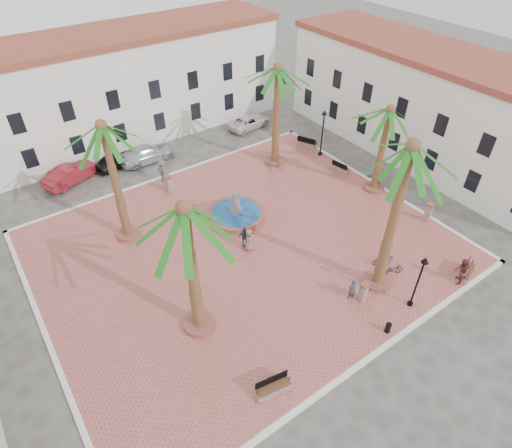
% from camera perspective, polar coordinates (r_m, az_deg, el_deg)
% --- Properties ---
extents(ground, '(120.00, 120.00, 0.00)m').
position_cam_1_polar(ground, '(29.27, -1.60, -3.13)').
color(ground, '#56544F').
rests_on(ground, ground).
extents(plaza, '(26.00, 22.00, 0.15)m').
position_cam_1_polar(plaza, '(29.22, -1.60, -3.03)').
color(plaza, '#B95B54').
rests_on(plaza, ground).
extents(kerb_n, '(26.30, 0.30, 0.16)m').
position_cam_1_polar(kerb_n, '(37.03, -11.23, 6.50)').
color(kerb_n, silver).
rests_on(kerb_n, ground).
extents(kerb_s, '(26.30, 0.30, 0.16)m').
position_cam_1_polar(kerb_s, '(24.05, 13.97, -17.59)').
color(kerb_s, silver).
rests_on(kerb_s, ground).
extents(kerb_e, '(0.30, 22.30, 0.16)m').
position_cam_1_polar(kerb_e, '(36.44, 15.66, 5.11)').
color(kerb_e, silver).
rests_on(kerb_e, ground).
extents(kerb_w, '(0.30, 22.30, 0.16)m').
position_cam_1_polar(kerb_w, '(26.79, -26.05, -13.66)').
color(kerb_w, silver).
rests_on(kerb_w, ground).
extents(building_north, '(30.40, 7.40, 9.50)m').
position_cam_1_polar(building_north, '(42.55, -17.69, 17.06)').
color(building_north, white).
rests_on(building_north, ground).
extents(building_east, '(7.40, 26.40, 9.00)m').
position_cam_1_polar(building_east, '(40.53, 21.48, 14.69)').
color(building_east, white).
rests_on(building_east, ground).
extents(fountain, '(4.16, 4.16, 2.15)m').
position_cam_1_polar(fountain, '(31.46, -2.69, 1.45)').
color(fountain, '#9C5043').
rests_on(fountain, plaza).
extents(palm_nw, '(5.21, 5.21, 8.78)m').
position_cam_1_polar(palm_nw, '(27.17, -19.53, 10.61)').
color(palm_nw, '#9C5043').
rests_on(palm_nw, plaza).
extents(palm_sw, '(5.77, 5.77, 8.73)m').
position_cam_1_polar(palm_sw, '(19.59, -9.30, -0.04)').
color(palm_sw, '#9C5043').
rests_on(palm_sw, plaza).
extents(palm_s, '(5.49, 5.49, 9.99)m').
position_cam_1_polar(palm_s, '(22.50, 19.65, 7.65)').
color(palm_s, '#9C5043').
rests_on(palm_s, plaza).
extents(palm_e, '(5.04, 5.04, 7.15)m').
position_cam_1_polar(palm_e, '(32.81, 17.23, 13.12)').
color(palm_e, '#9C5043').
rests_on(palm_e, plaza).
extents(palm_ne, '(5.57, 5.57, 8.65)m').
position_cam_1_polar(palm_ne, '(34.68, 2.88, 18.65)').
color(palm_ne, '#9C5043').
rests_on(palm_ne, plaza).
extents(bench_s, '(1.91, 0.87, 0.97)m').
position_cam_1_polar(bench_s, '(22.31, 2.30, -21.03)').
color(bench_s, gray).
rests_on(bench_s, plaza).
extents(bench_se, '(1.82, 1.05, 0.92)m').
position_cam_1_polar(bench_se, '(30.09, 26.32, -5.80)').
color(bench_se, gray).
rests_on(bench_se, plaza).
extents(bench_e, '(0.78, 1.65, 0.84)m').
position_cam_1_polar(bench_e, '(37.30, 11.16, 7.34)').
color(bench_e, gray).
rests_on(bench_e, plaza).
extents(bench_ne, '(1.34, 1.94, 0.99)m').
position_cam_1_polar(bench_ne, '(40.42, 6.80, 10.59)').
color(bench_ne, gray).
rests_on(bench_ne, plaza).
extents(lamppost_s, '(0.42, 0.42, 3.84)m').
position_cam_1_polar(lamppost_s, '(25.37, 21.10, -6.19)').
color(lamppost_s, black).
rests_on(lamppost_s, plaza).
extents(lamppost_e, '(0.46, 0.46, 4.27)m').
position_cam_1_polar(lamppost_e, '(38.06, 8.95, 12.90)').
color(lamppost_e, black).
rests_on(lamppost_e, plaza).
extents(bollard_se, '(0.50, 0.50, 1.34)m').
position_cam_1_polar(bollard_se, '(26.12, 14.12, -8.74)').
color(bollard_se, gray).
rests_on(bollard_se, plaza).
extents(bollard_n, '(0.60, 0.60, 1.40)m').
position_cam_1_polar(bollard_n, '(34.47, -11.60, 5.29)').
color(bollard_n, gray).
rests_on(bollard_n, plaza).
extents(bollard_e, '(0.61, 0.61, 1.49)m').
position_cam_1_polar(bollard_e, '(33.18, 22.00, 1.49)').
color(bollard_e, gray).
rests_on(bollard_e, plaza).
extents(litter_bin, '(0.32, 0.32, 0.62)m').
position_cam_1_polar(litter_bin, '(25.27, 17.19, -13.08)').
color(litter_bin, black).
rests_on(litter_bin, plaza).
extents(cyclist_a, '(0.59, 0.40, 1.57)m').
position_cam_1_polar(cyclist_a, '(25.99, 12.68, -8.44)').
color(cyclist_a, '#343A4E').
rests_on(cyclist_a, plaza).
extents(bicycle_a, '(1.61, 0.98, 0.80)m').
position_cam_1_polar(bicycle_a, '(28.31, 17.70, -5.81)').
color(bicycle_a, black).
rests_on(bicycle_a, plaza).
extents(cyclist_b, '(1.15, 1.10, 1.87)m').
position_cam_1_polar(cyclist_b, '(28.94, 25.67, -5.74)').
color(cyclist_b, brown).
rests_on(cyclist_b, plaza).
extents(bicycle_b, '(1.53, 0.88, 0.88)m').
position_cam_1_polar(bicycle_b, '(28.79, 16.57, -4.47)').
color(bicycle_b, black).
rests_on(bicycle_b, plaza).
extents(pedestrian_fountain_a, '(0.98, 0.89, 1.69)m').
position_cam_1_polar(pedestrian_fountain_a, '(28.34, -0.91, -2.14)').
color(pedestrian_fountain_a, '#796552').
rests_on(pedestrian_fountain_a, plaza).
extents(pedestrian_fountain_b, '(1.00, 0.61, 1.59)m').
position_cam_1_polar(pedestrian_fountain_b, '(28.67, -1.55, -1.69)').
color(pedestrian_fountain_b, '#3C4366').
rests_on(pedestrian_fountain_b, plaza).
extents(pedestrian_north, '(0.99, 1.39, 1.94)m').
position_cam_1_polar(pedestrian_north, '(35.71, -12.35, 6.97)').
color(pedestrian_north, '#555459').
rests_on(pedestrian_north, plaza).
extents(pedestrian_east, '(0.49, 1.43, 1.52)m').
position_cam_1_polar(pedestrian_east, '(35.47, 15.52, 5.74)').
color(pedestrian_east, '#685D51').
rests_on(pedestrian_east, plaza).
extents(car_black, '(4.18, 2.41, 1.34)m').
position_cam_1_polar(car_black, '(39.10, -18.11, 8.14)').
color(car_black, black).
rests_on(car_black, ground).
extents(car_red, '(4.89, 3.18, 1.52)m').
position_cam_1_polar(car_red, '(38.27, -23.46, 6.15)').
color(car_red, maroon).
rests_on(car_red, ground).
extents(car_silver, '(5.02, 2.12, 1.45)m').
position_cam_1_polar(car_silver, '(39.16, -14.35, 9.06)').
color(car_silver, '#B8B8C2').
rests_on(car_silver, ground).
extents(car_white, '(4.73, 2.62, 1.25)m').
position_cam_1_polar(car_white, '(43.68, -0.94, 13.49)').
color(car_white, silver).
rests_on(car_white, ground).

